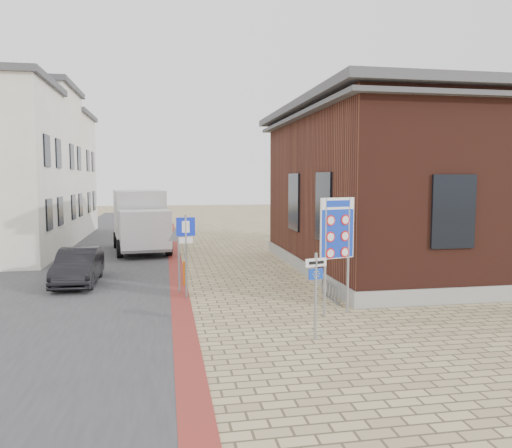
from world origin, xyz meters
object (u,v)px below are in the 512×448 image
object	(u,v)px
essen_sign	(316,284)
sedan	(78,266)
border_sign	(337,230)
bollard	(184,274)
parking_sign	(186,241)
box_truck	(140,220)

from	to	relation	value
essen_sign	sedan	bearing A→B (deg)	114.99
border_sign	bollard	world-z (taller)	border_sign
sedan	bollard	xyz separation A→B (m)	(3.73, -1.04, -0.19)
parking_sign	sedan	bearing A→B (deg)	139.33
sedan	border_sign	xyz separation A→B (m)	(7.75, -5.54, 1.73)
sedan	box_truck	bearing A→B (deg)	77.27
sedan	border_sign	bearing A→B (deg)	-35.33
sedan	bollard	world-z (taller)	sedan
box_truck	border_sign	distance (m)	14.75
essen_sign	parking_sign	xyz separation A→B (m)	(-2.80, 4.63, 0.49)
sedan	bollard	distance (m)	3.87
box_truck	border_sign	bearing A→B (deg)	-74.03
box_truck	bollard	xyz separation A→B (m)	(1.89, -9.00, -1.19)
border_sign	essen_sign	xyz separation A→B (m)	(-1.22, -2.00, -1.03)
box_truck	parking_sign	bearing A→B (deg)	-87.81
box_truck	essen_sign	size ratio (longest dim) A/B	3.06
parking_sign	bollard	bearing A→B (deg)	87.33
sedan	parking_sign	size ratio (longest dim) A/B	1.46
border_sign	bollard	bearing A→B (deg)	114.15
border_sign	essen_sign	distance (m)	2.56
parking_sign	bollard	world-z (taller)	parking_sign
parking_sign	essen_sign	bearing A→B (deg)	-61.51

